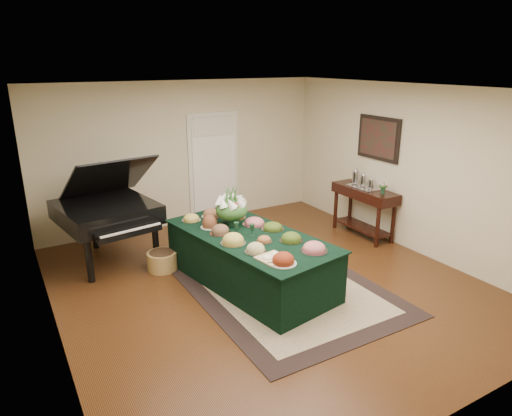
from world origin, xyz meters
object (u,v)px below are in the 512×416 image
buffet_table (250,259)px  grand_piano (107,211)px  mahogany_sideboard (364,199)px  floral_centerpiece (231,206)px

buffet_table → grand_piano: (-1.52, 1.80, 0.45)m
buffet_table → mahogany_sideboard: 2.77m
buffet_table → mahogany_sideboard: size_ratio=2.13×
buffet_table → floral_centerpiece: (-0.04, 0.48, 0.65)m
grand_piano → mahogany_sideboard: (4.21, -1.19, -0.14)m
floral_centerpiece → mahogany_sideboard: 2.75m
buffet_table → mahogany_sideboard: bearing=12.8°
buffet_table → mahogany_sideboard: mahogany_sideboard is taller
buffet_table → grand_piano: bearing=130.2°
buffet_table → mahogany_sideboard: (2.69, 0.61, 0.31)m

